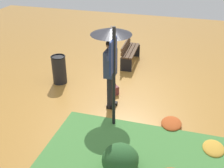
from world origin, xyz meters
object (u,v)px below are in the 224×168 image
Objects in this scene: handbag at (114,89)px; trash_bin at (59,69)px; info_sign_post at (113,68)px; park_bench at (130,52)px; person_with_umbrella at (111,47)px.

trash_bin reaches higher than handbag.
info_sign_post reaches higher than park_bench.
trash_bin is at bearing 139.90° from park_bench.
trash_bin is at bearing 84.58° from handbag.
person_with_umbrella is at bearing -112.72° from trash_bin.
person_with_umbrella reaches higher than trash_bin.
trash_bin is at bearing 67.28° from person_with_umbrella.
handbag is 1.72m from trash_bin.
handbag is at bearing -178.14° from park_bench.
person_with_umbrella is 2.91m from park_bench.
park_bench is at bearing -40.10° from trash_bin.
info_sign_post is 1.64× the size of park_bench.
person_with_umbrella reaches higher than handbag.
info_sign_post reaches higher than trash_bin.
park_bench is (3.49, 0.45, -1.04)m from info_sign_post.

